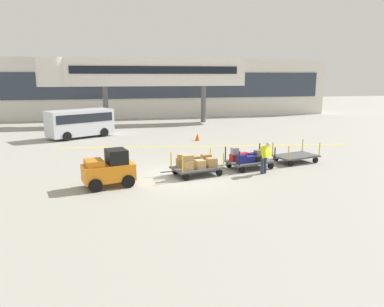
{
  "coord_description": "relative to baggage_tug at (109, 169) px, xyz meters",
  "views": [
    {
      "loc": [
        -3.1,
        -16.43,
        4.61
      ],
      "look_at": [
        0.64,
        0.18,
        1.03
      ],
      "focal_mm": 34.61,
      "sensor_mm": 36.0,
      "label": 1
    }
  ],
  "objects": [
    {
      "name": "ground_plane",
      "position": [
        3.19,
        0.92,
        -0.75
      ],
      "size": [
        120.0,
        120.0,
        0.0
      ],
      "primitive_type": "plane",
      "color": "#9E9B91"
    },
    {
      "name": "shuttle_van",
      "position": [
        -2.07,
        13.63,
        0.48
      ],
      "size": [
        5.12,
        3.99,
        2.1
      ],
      "color": "silver",
      "rests_on": "ground_plane"
    },
    {
      "name": "baggage_handler",
      "position": [
        7.27,
        0.49,
        0.11
      ],
      "size": [
        0.55,
        0.55,
        1.56
      ],
      "color": "#2D334C",
      "rests_on": "ground_plane"
    },
    {
      "name": "baggage_cart_tail",
      "position": [
        9.88,
        2.37,
        -0.41
      ],
      "size": [
        3.09,
        1.9,
        1.1
      ],
      "color": "#4C4C4F",
      "rests_on": "ground_plane"
    },
    {
      "name": "safety_cone_near",
      "position": [
        6.3,
        10.27,
        -0.48
      ],
      "size": [
        0.36,
        0.36,
        0.55
      ],
      "primitive_type": "cone",
      "color": "#EA590F",
      "rests_on": "ground_plane"
    },
    {
      "name": "jet_bridge",
      "position": [
        2.92,
        20.91,
        4.16
      ],
      "size": [
        19.62,
        3.0,
        6.26
      ],
      "color": "silver",
      "rests_on": "ground_plane"
    },
    {
      "name": "baggage_cart_middle",
      "position": [
        6.85,
        1.69,
        -0.26
      ],
      "size": [
        3.09,
        1.9,
        1.1
      ],
      "color": "#4C4C4F",
      "rests_on": "ground_plane"
    },
    {
      "name": "apron_lead_line",
      "position": [
        6.37,
        7.99,
        -0.75
      ],
      "size": [
        19.14,
        3.03,
        0.01
      ],
      "primitive_type": "cube",
      "rotation": [
        0.0,
        0.0,
        -0.15
      ],
      "color": "yellow",
      "rests_on": "ground_plane"
    },
    {
      "name": "safety_cone_far",
      "position": [
        0.79,
        4.95,
        -0.48
      ],
      "size": [
        0.36,
        0.36,
        0.55
      ],
      "primitive_type": "cone",
      "color": "#EA590F",
      "rests_on": "ground_plane"
    },
    {
      "name": "baggage_tug",
      "position": [
        0.0,
        0.0,
        0.0
      ],
      "size": [
        2.3,
        1.64,
        1.58
      ],
      "color": "orange",
      "rests_on": "ground_plane"
    },
    {
      "name": "terminal_building",
      "position": [
        3.19,
        26.9,
        2.51
      ],
      "size": [
        45.38,
        2.51,
        6.51
      ],
      "color": "silver",
      "rests_on": "ground_plane"
    },
    {
      "name": "baggage_cart_lead",
      "position": [
        4.02,
        0.98,
        -0.22
      ],
      "size": [
        3.09,
        1.9,
        1.1
      ],
      "color": "#4C4C4F",
      "rests_on": "ground_plane"
    }
  ]
}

